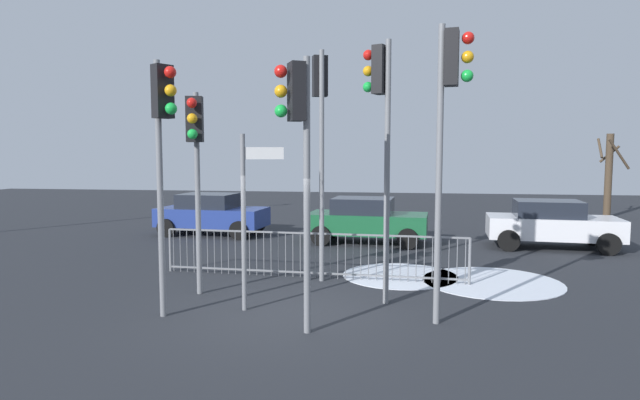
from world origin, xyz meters
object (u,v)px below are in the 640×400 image
(traffic_light_mid_left, at_px, (381,113))
(car_green_trailing, at_px, (366,220))
(traffic_light_foreground_left, at_px, (320,114))
(car_white_mid, at_px, (551,223))
(car_blue_near, at_px, (211,213))
(traffic_light_rear_right, at_px, (195,147))
(traffic_light_rear_left, at_px, (298,132))
(traffic_light_mid_right, at_px, (163,130))
(direction_sign_post, at_px, (247,213))
(traffic_light_foreground_right, at_px, (449,107))
(bare_tree_left, at_px, (609,173))

(traffic_light_mid_left, xyz_separation_m, car_green_trailing, (-0.67, 6.79, -2.90))
(traffic_light_foreground_left, relative_size, car_white_mid, 1.32)
(car_blue_near, bearing_deg, traffic_light_rear_right, -67.00)
(traffic_light_rear_left, distance_m, car_blue_near, 11.22)
(traffic_light_mid_right, bearing_deg, car_green_trailing, -166.11)
(traffic_light_rear_left, bearing_deg, traffic_light_mid_left, -58.45)
(traffic_light_foreground_left, height_order, traffic_light_rear_left, traffic_light_foreground_left)
(direction_sign_post, relative_size, car_green_trailing, 0.83)
(direction_sign_post, height_order, car_white_mid, direction_sign_post)
(traffic_light_rear_left, xyz_separation_m, traffic_light_foreground_right, (2.37, 0.83, 0.43))
(direction_sign_post, distance_m, bare_tree_left, 20.12)
(traffic_light_rear_left, distance_m, traffic_light_foreground_right, 2.55)
(traffic_light_rear_right, distance_m, traffic_light_foreground_left, 2.95)
(traffic_light_rear_right, distance_m, traffic_light_mid_left, 3.74)
(traffic_light_foreground_right, bearing_deg, traffic_light_rear_left, -61.91)
(traffic_light_foreground_left, distance_m, car_blue_near, 8.32)
(bare_tree_left, bearing_deg, car_white_mid, -119.14)
(traffic_light_rear_left, bearing_deg, car_blue_near, 0.39)
(direction_sign_post, bearing_deg, bare_tree_left, 34.64)
(car_green_trailing, bearing_deg, traffic_light_rear_left, -88.96)
(traffic_light_rear_left, height_order, car_white_mid, traffic_light_rear_left)
(traffic_light_mid_left, bearing_deg, bare_tree_left, -10.16)
(traffic_light_rear_right, distance_m, traffic_light_rear_left, 3.13)
(traffic_light_mid_right, distance_m, traffic_light_foreground_right, 4.84)
(traffic_light_rear_left, distance_m, direction_sign_post, 2.15)
(traffic_light_mid_left, bearing_deg, traffic_light_foreground_left, 62.82)
(bare_tree_left, bearing_deg, traffic_light_mid_left, -122.61)
(traffic_light_rear_right, xyz_separation_m, car_green_trailing, (3.01, 6.86, -2.26))
(traffic_light_mid_left, height_order, car_green_trailing, traffic_light_mid_left)
(traffic_light_rear_right, relative_size, direction_sign_post, 1.27)
(traffic_light_mid_left, bearing_deg, direction_sign_post, 132.47)
(traffic_light_rear_left, xyz_separation_m, car_green_trailing, (0.55, 8.79, -2.46))
(traffic_light_foreground_right, bearing_deg, car_white_mid, 162.72)
(traffic_light_foreground_left, xyz_separation_m, traffic_light_mid_left, (1.41, -1.66, -0.11))
(traffic_light_rear_right, relative_size, car_blue_near, 1.05)
(traffic_light_rear_right, relative_size, car_white_mid, 1.05)
(car_blue_near, bearing_deg, traffic_light_rear_left, -57.91)
(bare_tree_left, bearing_deg, traffic_light_foreground_right, -117.65)
(traffic_light_mid_right, bearing_deg, traffic_light_rear_right, -145.76)
(traffic_light_foreground_left, height_order, direction_sign_post, traffic_light_foreground_left)
(traffic_light_mid_right, height_order, direction_sign_post, traffic_light_mid_right)
(traffic_light_rear_right, distance_m, car_green_trailing, 7.82)
(traffic_light_rear_left, relative_size, traffic_light_foreground_right, 0.88)
(car_white_mid, bearing_deg, bare_tree_left, 65.82)
(traffic_light_foreground_left, bearing_deg, traffic_light_mid_left, -71.92)
(traffic_light_foreground_left, bearing_deg, traffic_light_rear_right, -164.91)
(traffic_light_rear_left, bearing_deg, bare_tree_left, -59.52)
(traffic_light_rear_right, xyz_separation_m, car_white_mid, (8.67, 6.77, -2.26))
(traffic_light_rear_right, distance_m, car_blue_near, 8.51)
(car_green_trailing, bearing_deg, car_blue_near, 175.19)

